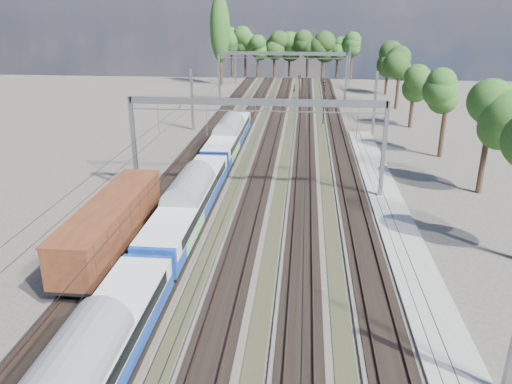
# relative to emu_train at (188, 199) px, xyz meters

# --- Properties ---
(track_bed) EXTENTS (21.00, 130.00, 0.34)m
(track_bed) POSITION_rel_emu_train_xyz_m (4.50, 23.35, -2.47)
(track_bed) COLOR #47423A
(track_bed) RESTS_ON ground
(platform) EXTENTS (3.00, 70.00, 0.30)m
(platform) POSITION_rel_emu_train_xyz_m (16.50, -1.65, -2.42)
(platform) COLOR gray
(platform) RESTS_ON ground
(catenary) EXTENTS (25.65, 130.00, 9.00)m
(catenary) POSITION_rel_emu_train_xyz_m (4.83, 31.04, 3.83)
(catenary) COLOR slate
(catenary) RESTS_ON ground
(tree_belt) EXTENTS (40.27, 101.44, 11.63)m
(tree_belt) POSITION_rel_emu_train_xyz_m (12.41, 67.48, 5.20)
(tree_belt) COLOR black
(tree_belt) RESTS_ON ground
(poplar) EXTENTS (4.40, 4.40, 19.04)m
(poplar) POSITION_rel_emu_train_xyz_m (-10.00, 76.35, 9.32)
(poplar) COLOR black
(poplar) RESTS_ON ground
(emu_train) EXTENTS (2.99, 63.18, 4.37)m
(emu_train) POSITION_rel_emu_train_xyz_m (0.00, 0.00, 0.00)
(emu_train) COLOR black
(emu_train) RESTS_ON ground
(freight_boxcar) EXTENTS (3.03, 14.61, 3.77)m
(freight_boxcar) POSITION_rel_emu_train_xyz_m (-4.50, -4.49, -0.27)
(freight_boxcar) COLOR black
(freight_boxcar) RESTS_ON ground
(worker) EXTENTS (0.56, 0.70, 1.65)m
(worker) POSITION_rel_emu_train_xyz_m (6.57, 67.02, -1.74)
(worker) COLOR black
(worker) RESTS_ON ground
(signal_near) EXTENTS (0.43, 0.40, 6.04)m
(signal_near) POSITION_rel_emu_train_xyz_m (7.82, 48.42, 1.25)
(signal_near) COLOR black
(signal_near) RESTS_ON ground
(signal_far) EXTENTS (0.42, 0.38, 6.52)m
(signal_far) POSITION_rel_emu_train_xyz_m (11.63, 38.96, 1.56)
(signal_far) COLOR black
(signal_far) RESTS_ON ground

